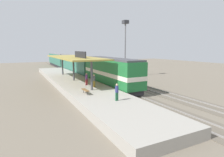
{
  "coord_description": "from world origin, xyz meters",
  "views": [
    {
      "loc": [
        -12.76,
        -29.35,
        6.01
      ],
      "look_at": [
        -1.38,
        -7.2,
        2.0
      ],
      "focal_mm": 30.04,
      "sensor_mm": 36.0,
      "label": 1
    }
  ],
  "objects_px": {
    "freight_car": "(107,67)",
    "person_boarding": "(117,91)",
    "light_mast": "(125,37)",
    "passenger_carriage_rear": "(58,60)",
    "passenger_carriage_front": "(76,64)",
    "person_walking": "(87,78)",
    "platform_bench": "(85,90)",
    "person_waiting": "(94,80)",
    "locomotive": "(110,72)"
  },
  "relations": [
    {
      "from": "platform_bench",
      "to": "passenger_carriage_front",
      "type": "distance_m",
      "value": 24.34
    },
    {
      "from": "passenger_carriage_rear",
      "to": "person_walking",
      "type": "relative_size",
      "value": 11.7
    },
    {
      "from": "passenger_carriage_rear",
      "to": "freight_car",
      "type": "distance_m",
      "value": 28.17
    },
    {
      "from": "platform_bench",
      "to": "passenger_carriage_rear",
      "type": "distance_m",
      "value": 44.78
    },
    {
      "from": "passenger_carriage_rear",
      "to": "person_walking",
      "type": "distance_m",
      "value": 39.75
    },
    {
      "from": "platform_bench",
      "to": "person_boarding",
      "type": "relative_size",
      "value": 0.99
    },
    {
      "from": "locomotive",
      "to": "person_boarding",
      "type": "distance_m",
      "value": 10.47
    },
    {
      "from": "locomotive",
      "to": "light_mast",
      "type": "distance_m",
      "value": 13.1
    },
    {
      "from": "person_boarding",
      "to": "passenger_carriage_rear",
      "type": "bearing_deg",
      "value": 85.11
    },
    {
      "from": "locomotive",
      "to": "passenger_carriage_front",
      "type": "distance_m",
      "value": 18.0
    },
    {
      "from": "passenger_carriage_rear",
      "to": "person_waiting",
      "type": "distance_m",
      "value": 41.34
    },
    {
      "from": "platform_bench",
      "to": "passenger_carriage_rear",
      "type": "xyz_separation_m",
      "value": [
        6.0,
        44.37,
        0.97
      ]
    },
    {
      "from": "locomotive",
      "to": "person_waiting",
      "type": "xyz_separation_m",
      "value": [
        -3.66,
        -2.37,
        -0.56
      ]
    },
    {
      "from": "passenger_carriage_rear",
      "to": "freight_car",
      "type": "xyz_separation_m",
      "value": [
        4.6,
        -27.79,
        -0.34
      ]
    },
    {
      "from": "platform_bench",
      "to": "locomotive",
      "type": "bearing_deg",
      "value": 42.87
    },
    {
      "from": "person_walking",
      "to": "person_boarding",
      "type": "height_order",
      "value": "same"
    },
    {
      "from": "platform_bench",
      "to": "person_boarding",
      "type": "bearing_deg",
      "value": -65.2
    },
    {
      "from": "freight_car",
      "to": "person_walking",
      "type": "height_order",
      "value": "freight_car"
    },
    {
      "from": "locomotive",
      "to": "freight_car",
      "type": "distance_m",
      "value": 11.94
    },
    {
      "from": "passenger_carriage_rear",
      "to": "person_walking",
      "type": "bearing_deg",
      "value": -95.96
    },
    {
      "from": "person_boarding",
      "to": "freight_car",
      "type": "bearing_deg",
      "value": 67.03
    },
    {
      "from": "person_waiting",
      "to": "person_walking",
      "type": "height_order",
      "value": "same"
    },
    {
      "from": "light_mast",
      "to": "person_boarding",
      "type": "height_order",
      "value": "light_mast"
    },
    {
      "from": "locomotive",
      "to": "passenger_carriage_rear",
      "type": "height_order",
      "value": "locomotive"
    },
    {
      "from": "locomotive",
      "to": "freight_car",
      "type": "height_order",
      "value": "locomotive"
    },
    {
      "from": "freight_car",
      "to": "platform_bench",
      "type": "bearing_deg",
      "value": -122.59
    },
    {
      "from": "freight_car",
      "to": "person_boarding",
      "type": "height_order",
      "value": "freight_car"
    },
    {
      "from": "locomotive",
      "to": "passenger_carriage_rear",
      "type": "relative_size",
      "value": 0.72
    },
    {
      "from": "passenger_carriage_rear",
      "to": "light_mast",
      "type": "distance_m",
      "value": 31.73
    },
    {
      "from": "person_waiting",
      "to": "person_boarding",
      "type": "distance_m",
      "value": 7.25
    },
    {
      "from": "light_mast",
      "to": "person_boarding",
      "type": "xyz_separation_m",
      "value": [
        -11.94,
        -18.26,
        -6.54
      ]
    },
    {
      "from": "person_waiting",
      "to": "locomotive",
      "type": "bearing_deg",
      "value": 32.98
    },
    {
      "from": "passenger_carriage_front",
      "to": "person_boarding",
      "type": "distance_m",
      "value": 27.91
    },
    {
      "from": "passenger_carriage_front",
      "to": "freight_car",
      "type": "xyz_separation_m",
      "value": [
        4.6,
        -6.99,
        -0.34
      ]
    },
    {
      "from": "light_mast",
      "to": "person_waiting",
      "type": "relative_size",
      "value": 6.84
    },
    {
      "from": "light_mast",
      "to": "person_walking",
      "type": "distance_m",
      "value": 16.53
    },
    {
      "from": "passenger_carriage_front",
      "to": "passenger_carriage_rear",
      "type": "height_order",
      "value": "same"
    },
    {
      "from": "freight_car",
      "to": "person_walking",
      "type": "bearing_deg",
      "value": -126.61
    },
    {
      "from": "person_boarding",
      "to": "person_walking",
      "type": "bearing_deg",
      "value": 89.94
    },
    {
      "from": "light_mast",
      "to": "person_walking",
      "type": "relative_size",
      "value": 6.84
    },
    {
      "from": "passenger_carriage_rear",
      "to": "passenger_carriage_front",
      "type": "bearing_deg",
      "value": -90.0
    },
    {
      "from": "platform_bench",
      "to": "person_waiting",
      "type": "height_order",
      "value": "person_waiting"
    },
    {
      "from": "freight_car",
      "to": "person_walking",
      "type": "xyz_separation_m",
      "value": [
        -8.73,
        -11.75,
        -0.12
      ]
    },
    {
      "from": "passenger_carriage_rear",
      "to": "person_boarding",
      "type": "relative_size",
      "value": 11.7
    },
    {
      "from": "person_waiting",
      "to": "person_boarding",
      "type": "relative_size",
      "value": 1.0
    },
    {
      "from": "platform_bench",
      "to": "person_walking",
      "type": "xyz_separation_m",
      "value": [
        1.87,
        4.83,
        0.51
      ]
    },
    {
      "from": "passenger_carriage_rear",
      "to": "platform_bench",
      "type": "bearing_deg",
      "value": -97.7
    },
    {
      "from": "passenger_carriage_front",
      "to": "freight_car",
      "type": "height_order",
      "value": "passenger_carriage_front"
    },
    {
      "from": "platform_bench",
      "to": "locomotive",
      "type": "xyz_separation_m",
      "value": [
        6.0,
        5.57,
        1.07
      ]
    },
    {
      "from": "freight_car",
      "to": "light_mast",
      "type": "relative_size",
      "value": 1.03
    }
  ]
}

